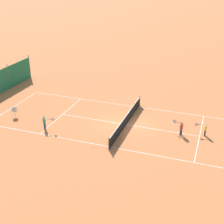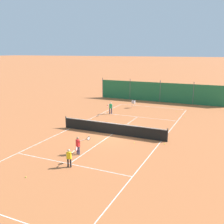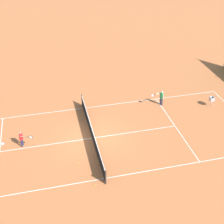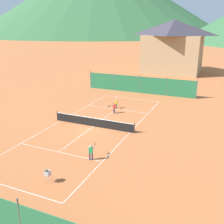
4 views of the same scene
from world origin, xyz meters
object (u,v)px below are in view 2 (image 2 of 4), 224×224
player_near_baseline (79,144)px  player_far_service (110,107)px  tennis_ball_alley_right (26,177)px  tennis_ball_far_corner (73,124)px  tennis_ball_service_box (165,144)px  tennis_ball_near_corner (177,112)px  player_far_baseline (70,156)px  tennis_ball_by_net_right (134,143)px  tennis_net (112,128)px  tennis_ball_alley_left (185,117)px  ball_hopper (133,102)px

player_near_baseline → player_far_service: (2.87, -11.25, 0.05)m
tennis_ball_alley_right → tennis_ball_far_corner: same height
player_near_baseline → tennis_ball_service_box: size_ratio=18.39×
tennis_ball_far_corner → tennis_ball_service_box: bearing=168.1°
tennis_ball_near_corner → tennis_ball_service_box: size_ratio=1.00×
player_near_baseline → tennis_ball_near_corner: bearing=-103.0°
player_far_baseline → tennis_ball_by_net_right: (-2.12, -5.39, -0.63)m
player_near_baseline → tennis_ball_near_corner: size_ratio=18.39×
player_far_service → tennis_ball_near_corner: size_ratio=19.78×
tennis_ball_near_corner → player_far_service: bearing=32.0°
tennis_ball_service_box → tennis_ball_alley_right: bearing=55.7°
player_far_service → tennis_ball_far_corner: size_ratio=19.78×
tennis_net → tennis_ball_far_corner: 4.85m
tennis_ball_alley_right → player_far_service: bearing=-82.6°
player_far_baseline → tennis_ball_alley_left: (-4.23, -15.01, -0.63)m
player_far_baseline → tennis_ball_by_net_right: 5.82m
tennis_net → tennis_ball_near_corner: bearing=-107.4°
player_far_service → tennis_ball_by_net_right: player_far_service is taller
player_far_baseline → tennis_ball_by_net_right: player_far_baseline is taller
player_far_baseline → tennis_ball_by_net_right: bearing=-111.5°
tennis_ball_by_net_right → tennis_ball_alley_right: bearing=64.9°
tennis_ball_alley_right → ball_hopper: (0.79, -19.29, 0.62)m
tennis_ball_service_box → ball_hopper: (6.43, -11.00, 0.62)m
tennis_net → tennis_ball_by_net_right: 2.78m
tennis_ball_far_corner → ball_hopper: bearing=-106.6°
tennis_ball_alley_right → tennis_ball_near_corner: 19.80m
player_far_baseline → tennis_ball_alley_left: bearing=-105.7°
tennis_ball_alley_right → tennis_ball_alley_left: 18.08m
player_near_baseline → tennis_ball_far_corner: 7.57m
ball_hopper → player_far_baseline: bearing=97.4°
tennis_ball_alley_left → tennis_net: bearing=61.5°
tennis_ball_by_net_right → ball_hopper: (4.33, -11.74, 0.62)m
tennis_ball_service_box → tennis_net: bearing=-7.7°
player_near_baseline → tennis_net: bearing=-93.2°
tennis_ball_by_net_right → ball_hopper: bearing=-69.8°
player_near_baseline → player_far_baseline: 1.97m
tennis_ball_alley_left → player_near_baseline: bearing=70.0°
tennis_ball_by_net_right → ball_hopper: size_ratio=0.07×
tennis_ball_service_box → player_near_baseline: bearing=41.5°
tennis_ball_far_corner → tennis_ball_service_box: (-9.14, 1.92, 0.00)m
ball_hopper → tennis_ball_near_corner: bearing=-179.8°
player_far_baseline → ball_hopper: bearing=-82.6°
tennis_ball_by_net_right → tennis_ball_far_corner: (7.04, -2.66, 0.00)m
tennis_ball_alley_right → ball_hopper: size_ratio=0.07×
tennis_ball_alley_right → tennis_ball_alley_left: size_ratio=1.00×
tennis_net → tennis_ball_by_net_right: tennis_net is taller
tennis_ball_by_net_right → tennis_ball_service_box: (-2.10, -0.73, 0.00)m
player_near_baseline → player_far_service: 11.62m
tennis_ball_near_corner → tennis_ball_service_box: bearing=96.4°
player_near_baseline → tennis_ball_alley_left: bearing=-110.0°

